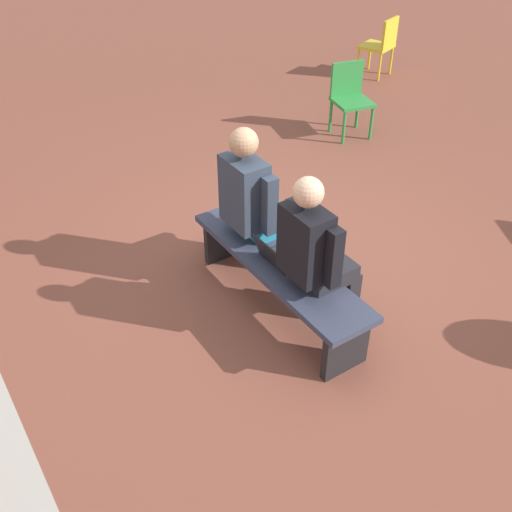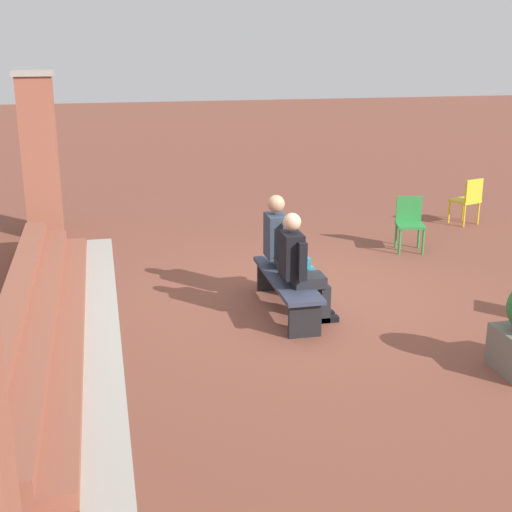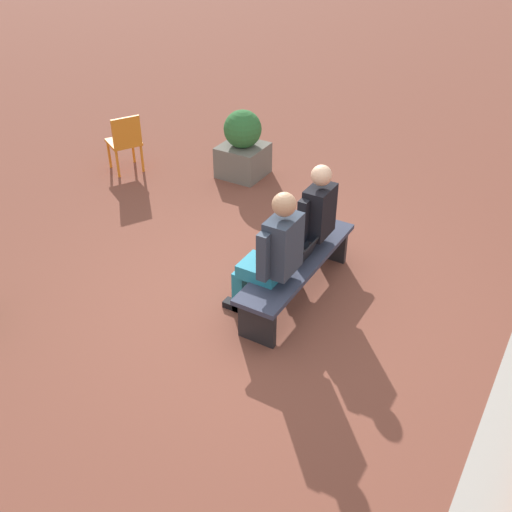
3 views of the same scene
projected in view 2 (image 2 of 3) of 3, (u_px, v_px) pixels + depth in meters
The scene contains 10 objects.
ground_plane at pixel (304, 301), 9.11m from camera, with size 60.00×60.00×0.00m, color brown.
concrete_strip at pixel (102, 326), 8.31m from camera, with size 7.65×0.40×0.01m, color #A8A399.
brick_steps at pixel (34, 318), 8.10m from camera, with size 6.85×0.90×0.45m.
brick_pillar_right_of_steps at pixel (40, 154), 11.84m from camera, with size 0.64×0.64×2.72m.
bench at pixel (287, 284), 8.66m from camera, with size 1.80×0.44×0.45m.
person_student at pixel (300, 264), 8.25m from camera, with size 0.53×0.67×1.33m.
person_adult at pixel (284, 245), 8.95m from camera, with size 0.56×0.71×1.37m.
laptop at pixel (286, 273), 8.61m from camera, with size 0.32×0.29×0.21m.
plastic_chair_near_bench_left at pixel (410, 220), 11.17m from camera, with size 0.51×0.51×0.84m.
plastic_chair_by_pillar at pixel (468, 198), 12.70m from camera, with size 0.53×0.53×0.84m.
Camera 2 is at (-8.21, 2.44, 3.23)m, focal length 50.00 mm.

